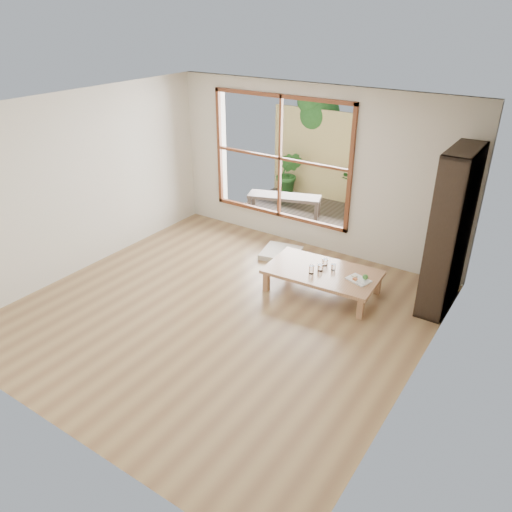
{
  "coord_description": "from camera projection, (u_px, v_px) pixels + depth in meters",
  "views": [
    {
      "loc": [
        3.46,
        -4.37,
        3.64
      ],
      "look_at": [
        0.08,
        0.68,
        0.55
      ],
      "focal_mm": 35.0,
      "sensor_mm": 36.0,
      "label": 1
    }
  ],
  "objects": [
    {
      "name": "bookshelf",
      "position": [
        450.0,
        232.0,
        6.28
      ],
      "size": [
        0.34,
        0.96,
        2.13
      ],
      "primitive_type": "cube",
      "color": "black",
      "rests_on": "ground"
    },
    {
      "name": "glass_tall",
      "position": [
        311.0,
        270.0,
        6.79
      ],
      "size": [
        0.07,
        0.07,
        0.12
      ],
      "primitive_type": "cylinder",
      "color": "silver",
      "rests_on": "low_table"
    },
    {
      "name": "shrub_right",
      "position": [
        366.0,
        190.0,
        9.31
      ],
      "size": [
        1.08,
        1.0,
        0.99
      ],
      "primitive_type": "imported",
      "rotation": [
        0.0,
        0.0,
        -0.31
      ],
      "color": "#255921",
      "rests_on": "deck"
    },
    {
      "name": "glass_short",
      "position": [
        325.0,
        262.0,
        7.0
      ],
      "size": [
        0.08,
        0.08,
        0.1
      ],
      "primitive_type": "cylinder",
      "color": "silver",
      "rests_on": "low_table"
    },
    {
      "name": "floor_cushion",
      "position": [
        281.0,
        253.0,
        8.03
      ],
      "size": [
        0.69,
        0.69,
        0.08
      ],
      "primitive_type": "cube",
      "rotation": [
        0.0,
        0.0,
        0.21
      ],
      "color": "beige",
      "rests_on": "ground"
    },
    {
      "name": "shrub_left",
      "position": [
        289.0,
        174.0,
        10.26
      ],
      "size": [
        0.59,
        0.5,
        0.95
      ],
      "primitive_type": "imported",
      "rotation": [
        0.0,
        0.0,
        0.16
      ],
      "color": "#255921",
      "rests_on": "deck"
    },
    {
      "name": "garden_bench",
      "position": [
        284.0,
        198.0,
        9.28
      ],
      "size": [
        1.39,
        0.81,
        0.42
      ],
      "rotation": [
        0.0,
        0.0,
        0.34
      ],
      "color": "black",
      "rests_on": "deck"
    },
    {
      "name": "food_tray",
      "position": [
        360.0,
        279.0,
        6.64
      ],
      "size": [
        0.35,
        0.29,
        0.09
      ],
      "rotation": [
        0.0,
        0.0,
        -0.3
      ],
      "color": "white",
      "rests_on": "low_table"
    },
    {
      "name": "bamboo_fence",
      "position": [
        336.0,
        158.0,
        9.87
      ],
      "size": [
        2.8,
        0.06,
        1.8
      ],
      "primitive_type": "cube",
      "color": "#D5C36D",
      "rests_on": "ground"
    },
    {
      "name": "garden_tree",
      "position": [
        314.0,
        114.0,
        10.1
      ],
      "size": [
        1.04,
        0.85,
        2.22
      ],
      "color": "#4C3D2D",
      "rests_on": "ground"
    },
    {
      "name": "glass_mid",
      "position": [
        333.0,
        267.0,
        6.89
      ],
      "size": [
        0.06,
        0.06,
        0.09
      ],
      "primitive_type": "cylinder",
      "color": "silver",
      "rests_on": "low_table"
    },
    {
      "name": "low_table",
      "position": [
        322.0,
        273.0,
        6.91
      ],
      "size": [
        1.59,
        0.96,
        0.34
      ],
      "rotation": [
        0.0,
        0.0,
        0.06
      ],
      "color": "#A87851",
      "rests_on": "ground"
    },
    {
      "name": "glass_small",
      "position": [
        320.0,
        268.0,
        6.87
      ],
      "size": [
        0.07,
        0.07,
        0.09
      ],
      "primitive_type": "cylinder",
      "color": "silver",
      "rests_on": "low_table"
    },
    {
      "name": "ground",
      "position": [
        222.0,
        311.0,
        6.6
      ],
      "size": [
        5.0,
        5.0,
        0.0
      ],
      "primitive_type": "plane",
      "color": "#997A4C",
      "rests_on": "ground"
    },
    {
      "name": "deck",
      "position": [
        310.0,
        216.0,
        9.54
      ],
      "size": [
        2.8,
        2.0,
        0.05
      ],
      "primitive_type": "cube",
      "color": "#342B25",
      "rests_on": "ground"
    }
  ]
}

